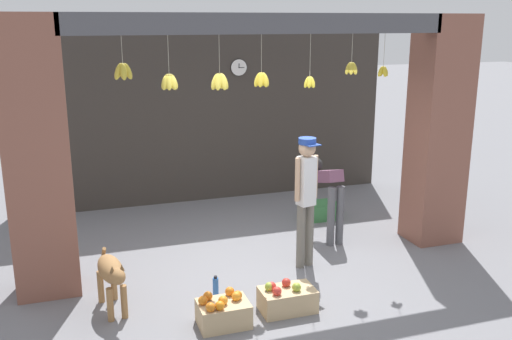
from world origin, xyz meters
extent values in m
plane|color=slate|center=(0.00, 0.00, 0.00)|extent=(60.00, 60.00, 0.00)
cube|color=#38332D|center=(0.00, 3.21, 1.59)|extent=(6.56, 0.12, 3.19)
cube|color=brown|center=(-2.63, 0.30, 1.59)|extent=(0.70, 0.60, 3.19)
cube|color=brown|center=(2.63, 0.30, 1.59)|extent=(0.70, 0.60, 3.19)
cube|color=#4C4C51|center=(0.00, 0.12, 3.07)|extent=(4.66, 0.24, 0.24)
cylinder|color=#B2AD99|center=(-1.65, 0.17, 2.80)|extent=(0.01, 0.01, 0.30)
ellipsoid|color=gold|center=(-1.60, 0.17, 2.55)|extent=(0.13, 0.07, 0.20)
ellipsoid|color=gold|center=(-1.65, 0.22, 2.55)|extent=(0.07, 0.13, 0.20)
ellipsoid|color=gold|center=(-1.70, 0.17, 2.55)|extent=(0.13, 0.07, 0.20)
ellipsoid|color=gold|center=(-1.65, 0.12, 2.55)|extent=(0.07, 0.13, 0.20)
cylinder|color=#B2AD99|center=(-1.15, 0.10, 2.73)|extent=(0.01, 0.01, 0.43)
ellipsoid|color=yellow|center=(-1.11, 0.10, 2.43)|extent=(0.13, 0.07, 0.20)
ellipsoid|color=yellow|center=(-1.12, 0.13, 2.43)|extent=(0.11, 0.12, 0.21)
ellipsoid|color=yellow|center=(-1.17, 0.14, 2.43)|extent=(0.09, 0.13, 0.20)
ellipsoid|color=yellow|center=(-1.20, 0.12, 2.43)|extent=(0.13, 0.10, 0.21)
ellipsoid|color=yellow|center=(-1.20, 0.07, 2.43)|extent=(0.13, 0.10, 0.21)
ellipsoid|color=yellow|center=(-1.17, 0.05, 2.43)|extent=(0.09, 0.13, 0.20)
ellipsoid|color=yellow|center=(-1.12, 0.06, 2.43)|extent=(0.11, 0.12, 0.21)
cylinder|color=#B2AD99|center=(-0.56, 0.12, 2.73)|extent=(0.01, 0.01, 0.44)
ellipsoid|color=yellow|center=(-0.51, 0.12, 2.41)|extent=(0.14, 0.08, 0.22)
ellipsoid|color=yellow|center=(-0.54, 0.17, 2.41)|extent=(0.11, 0.13, 0.22)
ellipsoid|color=yellow|center=(-0.59, 0.17, 2.41)|extent=(0.11, 0.13, 0.22)
ellipsoid|color=yellow|center=(-0.62, 0.12, 2.41)|extent=(0.14, 0.08, 0.22)
ellipsoid|color=yellow|center=(-0.59, 0.08, 2.41)|extent=(0.11, 0.13, 0.22)
ellipsoid|color=yellow|center=(-0.54, 0.08, 2.41)|extent=(0.11, 0.13, 0.22)
cylinder|color=#B2AD99|center=(-0.05, 0.12, 2.72)|extent=(0.01, 0.01, 0.44)
ellipsoid|color=yellow|center=(0.00, 0.12, 2.42)|extent=(0.12, 0.07, 0.19)
ellipsoid|color=yellow|center=(-0.03, 0.16, 2.42)|extent=(0.10, 0.12, 0.20)
ellipsoid|color=yellow|center=(-0.07, 0.16, 2.42)|extent=(0.10, 0.12, 0.20)
ellipsoid|color=yellow|center=(-0.10, 0.12, 2.42)|extent=(0.12, 0.07, 0.19)
ellipsoid|color=yellow|center=(-0.07, 0.08, 2.42)|extent=(0.10, 0.12, 0.20)
ellipsoid|color=yellow|center=(-0.03, 0.08, 2.42)|extent=(0.10, 0.12, 0.20)
cylinder|color=#B2AD99|center=(0.58, 0.13, 2.69)|extent=(0.01, 0.01, 0.51)
ellipsoid|color=yellow|center=(0.62, 0.13, 2.36)|extent=(0.10, 0.05, 0.15)
ellipsoid|color=yellow|center=(0.60, 0.17, 2.36)|extent=(0.08, 0.09, 0.16)
ellipsoid|color=yellow|center=(0.56, 0.17, 2.36)|extent=(0.08, 0.09, 0.16)
ellipsoid|color=yellow|center=(0.54, 0.13, 2.36)|extent=(0.10, 0.05, 0.15)
ellipsoid|color=yellow|center=(0.56, 0.10, 2.36)|extent=(0.08, 0.09, 0.16)
ellipsoid|color=yellow|center=(0.60, 0.10, 2.36)|extent=(0.08, 0.09, 0.16)
cylinder|color=#B2AD99|center=(1.15, 0.14, 2.77)|extent=(0.01, 0.01, 0.35)
ellipsoid|color=gold|center=(1.19, 0.14, 2.52)|extent=(0.11, 0.06, 0.17)
ellipsoid|color=gold|center=(1.17, 0.18, 2.52)|extent=(0.09, 0.11, 0.18)
ellipsoid|color=gold|center=(1.13, 0.18, 2.52)|extent=(0.09, 0.11, 0.18)
ellipsoid|color=gold|center=(1.11, 0.14, 2.52)|extent=(0.11, 0.06, 0.17)
ellipsoid|color=gold|center=(1.13, 0.11, 2.52)|extent=(0.09, 0.11, 0.18)
ellipsoid|color=gold|center=(1.17, 0.11, 2.52)|extent=(0.09, 0.11, 0.18)
cylinder|color=#B2AD99|center=(1.62, 0.16, 2.74)|extent=(0.01, 0.01, 0.42)
ellipsoid|color=yellow|center=(1.66, 0.16, 2.46)|extent=(0.10, 0.05, 0.15)
ellipsoid|color=yellow|center=(1.62, 0.20, 2.46)|extent=(0.05, 0.10, 0.15)
ellipsoid|color=yellow|center=(1.58, 0.16, 2.46)|extent=(0.10, 0.05, 0.15)
ellipsoid|color=yellow|center=(1.62, 0.13, 2.46)|extent=(0.05, 0.10, 0.15)
ellipsoid|color=#9E7042|center=(-1.97, -0.43, 0.49)|extent=(0.34, 0.65, 0.25)
cylinder|color=#9E7042|center=(-1.86, -0.65, 0.19)|extent=(0.07, 0.07, 0.38)
cylinder|color=#9E7042|center=(-2.01, -0.67, 0.19)|extent=(0.07, 0.07, 0.38)
cylinder|color=#9E7042|center=(-1.93, -0.19, 0.19)|extent=(0.07, 0.07, 0.38)
cylinder|color=#9E7042|center=(-2.08, -0.21, 0.19)|extent=(0.07, 0.07, 0.38)
ellipsoid|color=#9E7042|center=(-1.92, -0.77, 0.55)|extent=(0.19, 0.25, 0.17)
cone|color=brown|center=(-1.87, -0.76, 0.63)|extent=(0.06, 0.06, 0.07)
cone|color=brown|center=(-1.97, -0.77, 0.63)|extent=(0.06, 0.06, 0.07)
cylinder|color=#9E7042|center=(-2.02, -0.09, 0.51)|extent=(0.07, 0.20, 0.25)
cylinder|color=#6B665B|center=(0.57, 0.00, 0.42)|extent=(0.11, 0.11, 0.84)
cylinder|color=#6B665B|center=(0.43, -0.04, 0.42)|extent=(0.11, 0.11, 0.84)
cube|color=white|center=(0.50, -0.02, 1.15)|extent=(0.24, 0.21, 0.63)
cylinder|color=tan|center=(0.64, 0.02, 1.19)|extent=(0.06, 0.06, 0.55)
cylinder|color=tan|center=(0.37, -0.05, 1.19)|extent=(0.06, 0.06, 0.55)
sphere|color=tan|center=(0.50, -0.02, 1.57)|extent=(0.22, 0.22, 0.22)
cylinder|color=#234299|center=(0.50, -0.02, 1.66)|extent=(0.22, 0.22, 0.08)
cube|color=#234299|center=(0.53, -0.12, 1.63)|extent=(0.21, 0.16, 0.01)
cylinder|color=#56565B|center=(1.13, 0.52, 0.43)|extent=(0.11, 0.11, 0.86)
cylinder|color=#56565B|center=(1.27, 0.52, 0.43)|extent=(0.11, 0.11, 0.86)
cube|color=#754760|center=(1.19, 0.81, 0.93)|extent=(0.23, 0.63, 0.32)
sphere|color=black|center=(1.18, 1.21, 1.01)|extent=(0.21, 0.21, 0.21)
cube|color=tan|center=(-0.89, -1.13, 0.13)|extent=(0.53, 0.39, 0.26)
sphere|color=orange|center=(-0.96, -1.26, 0.30)|extent=(0.10, 0.10, 0.10)
sphere|color=orange|center=(-0.73, -1.10, 0.30)|extent=(0.10, 0.10, 0.10)
sphere|color=orange|center=(-1.10, -1.10, 0.30)|extent=(0.10, 0.10, 0.10)
sphere|color=orange|center=(-1.06, -1.26, 0.30)|extent=(0.10, 0.10, 0.10)
sphere|color=orange|center=(-1.03, -1.02, 0.30)|extent=(0.10, 0.10, 0.10)
sphere|color=orange|center=(-0.90, -1.17, 0.30)|extent=(0.10, 0.10, 0.10)
sphere|color=orange|center=(-0.78, -0.99, 0.30)|extent=(0.10, 0.10, 0.10)
sphere|color=orange|center=(-0.75, -1.12, 0.30)|extent=(0.10, 0.10, 0.10)
cube|color=tan|center=(-0.14, -1.05, 0.13)|extent=(0.60, 0.37, 0.25)
sphere|color=red|center=(-0.31, -1.01, 0.30)|extent=(0.10, 0.10, 0.10)
sphere|color=red|center=(-0.30, -1.14, 0.30)|extent=(0.10, 0.10, 0.10)
sphere|color=#99B238|center=(-0.06, -1.12, 0.30)|extent=(0.10, 0.10, 0.10)
sphere|color=red|center=(-0.13, -0.98, 0.30)|extent=(0.10, 0.10, 0.10)
sphere|color=#99B238|center=(-0.34, -1.01, 0.30)|extent=(0.10, 0.10, 0.10)
cube|color=#387A42|center=(1.51, 1.61, 0.13)|extent=(0.49, 0.41, 0.25)
cylinder|color=#2D60AD|center=(-0.83, -0.55, 0.13)|extent=(0.07, 0.07, 0.26)
cylinder|color=black|center=(-0.83, -0.55, 0.28)|extent=(0.04, 0.04, 0.03)
cylinder|color=black|center=(0.57, 3.15, 2.32)|extent=(0.29, 0.01, 0.29)
cylinder|color=white|center=(0.57, 3.13, 2.32)|extent=(0.28, 0.02, 0.28)
cube|color=black|center=(0.57, 3.12, 2.35)|extent=(0.01, 0.01, 0.08)
cube|color=black|center=(0.61, 3.12, 2.32)|extent=(0.10, 0.01, 0.01)
camera|label=1|loc=(-2.26, -6.34, 3.10)|focal=40.00mm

